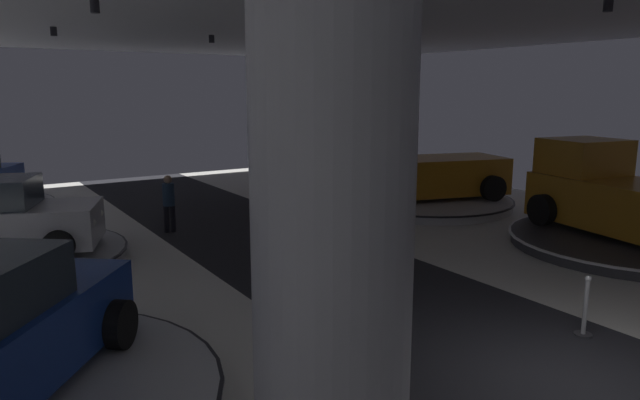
{
  "coord_description": "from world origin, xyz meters",
  "views": [
    {
      "loc": [
        -6.63,
        -3.79,
        3.89
      ],
      "look_at": [
        0.33,
        6.94,
        1.4
      ],
      "focal_mm": 31.98,
      "sensor_mm": 36.0,
      "label": 1
    }
  ],
  "objects_px": {
    "display_platform_far_right": "(425,201)",
    "visitor_walking_near": "(169,200)",
    "column_left": "(332,213)",
    "display_platform_deep_right": "(319,179)",
    "pickup_truck_mid_right": "(625,198)",
    "display_platform_mid_right": "(632,242)",
    "pickup_truck_far_right": "(417,171)",
    "display_car_deep_right": "(320,157)",
    "display_platform_far_left": "(2,258)"
  },
  "relations": [
    {
      "from": "display_platform_mid_right",
      "to": "pickup_truck_far_right",
      "type": "xyz_separation_m",
      "value": [
        -1.03,
        6.74,
        1.07
      ]
    },
    {
      "from": "display_platform_mid_right",
      "to": "pickup_truck_far_right",
      "type": "distance_m",
      "value": 6.9
    },
    {
      "from": "display_platform_deep_right",
      "to": "display_platform_far_left",
      "type": "bearing_deg",
      "value": -154.97
    },
    {
      "from": "pickup_truck_mid_right",
      "to": "display_platform_deep_right",
      "type": "bearing_deg",
      "value": 95.26
    },
    {
      "from": "display_platform_far_right",
      "to": "visitor_walking_near",
      "type": "relative_size",
      "value": 3.66
    },
    {
      "from": "display_car_deep_right",
      "to": "display_platform_mid_right",
      "type": "relative_size",
      "value": 0.77
    },
    {
      "from": "display_platform_mid_right",
      "to": "visitor_walking_near",
      "type": "bearing_deg",
      "value": 139.47
    },
    {
      "from": "visitor_walking_near",
      "to": "pickup_truck_far_right",
      "type": "bearing_deg",
      "value": -7.58
    },
    {
      "from": "display_car_deep_right",
      "to": "display_platform_mid_right",
      "type": "distance_m",
      "value": 12.78
    },
    {
      "from": "column_left",
      "to": "display_platform_deep_right",
      "type": "relative_size",
      "value": 1.09
    },
    {
      "from": "column_left",
      "to": "pickup_truck_mid_right",
      "type": "xyz_separation_m",
      "value": [
        11.12,
        3.29,
        -1.53
      ]
    },
    {
      "from": "pickup_truck_far_right",
      "to": "display_platform_far_right",
      "type": "bearing_deg",
      "value": -16.27
    },
    {
      "from": "display_platform_deep_right",
      "to": "pickup_truck_mid_right",
      "type": "height_order",
      "value": "pickup_truck_mid_right"
    },
    {
      "from": "pickup_truck_far_right",
      "to": "column_left",
      "type": "bearing_deg",
      "value": -135.91
    },
    {
      "from": "column_left",
      "to": "pickup_truck_mid_right",
      "type": "height_order",
      "value": "column_left"
    },
    {
      "from": "display_platform_far_left",
      "to": "visitor_walking_near",
      "type": "xyz_separation_m",
      "value": [
        4.15,
        0.84,
        0.76
      ]
    },
    {
      "from": "display_platform_far_right",
      "to": "visitor_walking_near",
      "type": "height_order",
      "value": "visitor_walking_near"
    },
    {
      "from": "display_car_deep_right",
      "to": "pickup_truck_mid_right",
      "type": "height_order",
      "value": "pickup_truck_mid_right"
    },
    {
      "from": "display_platform_far_left",
      "to": "pickup_truck_far_right",
      "type": "distance_m",
      "value": 12.31
    },
    {
      "from": "column_left",
      "to": "visitor_walking_near",
      "type": "distance_m",
      "value": 11.12
    },
    {
      "from": "display_platform_mid_right",
      "to": "visitor_walking_near",
      "type": "xyz_separation_m",
      "value": [
        -9.15,
        7.82,
        0.75
      ]
    },
    {
      "from": "display_platform_mid_right",
      "to": "pickup_truck_mid_right",
      "type": "relative_size",
      "value": 1.05
    },
    {
      "from": "pickup_truck_mid_right",
      "to": "pickup_truck_far_right",
      "type": "height_order",
      "value": "pickup_truck_far_right"
    },
    {
      "from": "display_platform_deep_right",
      "to": "display_car_deep_right",
      "type": "bearing_deg",
      "value": 30.69
    },
    {
      "from": "column_left",
      "to": "display_platform_deep_right",
      "type": "height_order",
      "value": "column_left"
    },
    {
      "from": "column_left",
      "to": "display_platform_mid_right",
      "type": "xyz_separation_m",
      "value": [
        11.07,
        2.98,
        -2.59
      ]
    },
    {
      "from": "display_car_deep_right",
      "to": "display_platform_far_left",
      "type": "height_order",
      "value": "display_car_deep_right"
    },
    {
      "from": "display_platform_far_right",
      "to": "pickup_truck_far_right",
      "type": "xyz_separation_m",
      "value": [
        -0.31,
        0.09,
        1.06
      ]
    },
    {
      "from": "display_platform_deep_right",
      "to": "display_platform_far_left",
      "type": "height_order",
      "value": "display_platform_deep_right"
    },
    {
      "from": "display_platform_deep_right",
      "to": "display_platform_far_right",
      "type": "xyz_separation_m",
      "value": [
        0.36,
        -6.03,
        -0.02
      ]
    },
    {
      "from": "display_platform_deep_right",
      "to": "column_left",
      "type": "bearing_deg",
      "value": -122.52
    },
    {
      "from": "display_car_deep_right",
      "to": "display_platform_far_right",
      "type": "relative_size",
      "value": 0.78
    },
    {
      "from": "pickup_truck_mid_right",
      "to": "visitor_walking_near",
      "type": "bearing_deg",
      "value": 140.81
    },
    {
      "from": "column_left",
      "to": "visitor_walking_near",
      "type": "bearing_deg",
      "value": 79.92
    },
    {
      "from": "display_platform_far_left",
      "to": "display_platform_far_right",
      "type": "height_order",
      "value": "display_platform_far_right"
    },
    {
      "from": "display_platform_deep_right",
      "to": "display_platform_far_right",
      "type": "distance_m",
      "value": 6.04
    },
    {
      "from": "display_car_deep_right",
      "to": "display_platform_far_right",
      "type": "distance_m",
      "value": 6.13
    },
    {
      "from": "display_platform_far_right",
      "to": "display_car_deep_right",
      "type": "bearing_deg",
      "value": 93.13
    },
    {
      "from": "column_left",
      "to": "display_platform_far_right",
      "type": "xyz_separation_m",
      "value": [
        10.34,
        9.63,
        -2.59
      ]
    },
    {
      "from": "display_platform_mid_right",
      "to": "display_platform_far_left",
      "type": "height_order",
      "value": "display_platform_mid_right"
    },
    {
      "from": "visitor_walking_near",
      "to": "display_platform_mid_right",
      "type": "bearing_deg",
      "value": -40.53
    },
    {
      "from": "column_left",
      "to": "display_platform_far_left",
      "type": "relative_size",
      "value": 1.02
    },
    {
      "from": "display_platform_deep_right",
      "to": "pickup_truck_mid_right",
      "type": "relative_size",
      "value": 0.9
    },
    {
      "from": "column_left",
      "to": "display_platform_far_right",
      "type": "relative_size",
      "value": 0.94
    },
    {
      "from": "display_platform_deep_right",
      "to": "pickup_truck_far_right",
      "type": "distance_m",
      "value": 6.03
    },
    {
      "from": "display_platform_mid_right",
      "to": "visitor_walking_near",
      "type": "relative_size",
      "value": 3.69
    },
    {
      "from": "display_platform_deep_right",
      "to": "visitor_walking_near",
      "type": "relative_size",
      "value": 3.16
    },
    {
      "from": "display_platform_mid_right",
      "to": "display_platform_far_left",
      "type": "bearing_deg",
      "value": 152.29
    },
    {
      "from": "display_platform_far_right",
      "to": "display_platform_deep_right",
      "type": "bearing_deg",
      "value": 93.39
    },
    {
      "from": "display_car_deep_right",
      "to": "column_left",
      "type": "bearing_deg",
      "value": -122.56
    }
  ]
}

